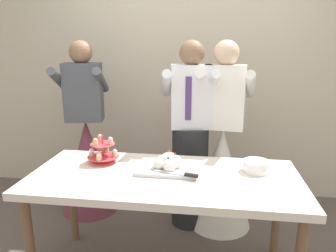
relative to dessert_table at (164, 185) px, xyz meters
The scene contains 8 objects.
rear_wall 1.66m from the dessert_table, 90.00° to the left, with size 5.20×0.10×2.90m, color beige.
dessert_table is the anchor object (origin of this frame).
cupcake_stand 0.53m from the dessert_table, 160.21° to the left, with size 0.23×0.23×0.21m.
main_cake_tray 0.15m from the dessert_table, 80.87° to the left, with size 0.43×0.33×0.12m.
plate_stack 0.64m from the dessert_table, 13.18° to the left, with size 0.19×0.19×0.08m.
person_groom 0.74m from the dessert_table, 80.40° to the left, with size 0.52×0.55×1.66m.
person_bride 0.85m from the dessert_table, 61.41° to the left, with size 0.56×0.56×1.66m.
person_guest 1.23m from the dessert_table, 136.37° to the left, with size 0.57×0.56×1.66m.
Camera 1 is at (0.30, -1.94, 1.62)m, focal length 33.81 mm.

